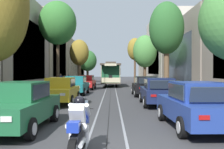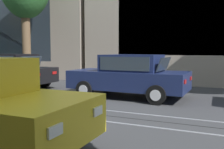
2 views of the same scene
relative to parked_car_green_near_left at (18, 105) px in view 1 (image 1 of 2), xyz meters
The scene contains 21 objects.
ground_plane 21.62m from the parked_car_green_near_left, 82.06° to the left, with size 160.00×160.00×0.00m, color #38383A.
trolley_track_rails 25.55m from the parked_car_green_near_left, 83.29° to the left, with size 1.14×67.71×0.01m.
building_facade_left 24.97m from the parked_car_green_near_left, 104.42° to the left, with size 5.36×59.41×9.24m.
building_facade_right 27.92m from the parked_car_green_near_left, 63.58° to the left, with size 5.64×59.41×10.83m.
parked_car_green_near_left is the anchor object (origin of this frame).
parked_car_yellow_second_left 6.94m from the parked_car_green_near_left, 90.22° to the left, with size 2.01×4.36×1.58m.
parked_car_teal_mid_left 13.36m from the parked_car_green_near_left, 89.96° to the left, with size 2.08×4.40×1.58m.
parked_car_red_fourth_left 19.66m from the parked_car_green_near_left, 89.32° to the left, with size 2.08×4.40×1.58m.
parked_car_blue_near_right 5.99m from the parked_car_green_near_left, ahead, with size 2.07×4.39×1.58m.
parked_car_navy_second_right 8.45m from the parked_car_green_near_left, 46.59° to the left, with size 2.10×4.40×1.58m.
parked_car_black_mid_right 13.34m from the parked_car_green_near_left, 64.21° to the left, with size 2.01×4.37×1.58m.
street_tree_kerb_left_second 15.99m from the parked_car_green_near_left, 97.24° to the left, with size 3.45×3.29×8.46m.
street_tree_kerb_left_mid 26.65m from the parked_car_green_near_left, 93.04° to the left, with size 2.67×2.34×6.42m.
street_tree_kerb_left_fourth 40.49m from the parked_car_green_near_left, 92.27° to the left, with size 3.53×3.09×6.17m.
street_tree_kerb_right_second 15.52m from the parked_car_green_near_left, 58.76° to the left, with size 2.89×2.76×7.80m.
street_tree_kerb_right_mid 27.63m from the parked_car_green_near_left, 73.78° to the left, with size 3.25×3.23×7.01m.
street_tree_kerb_right_fourth 40.07m from the parked_car_green_near_left, 79.22° to the left, with size 2.81×2.61×8.36m.
cable_car_trolley 26.71m from the parked_car_green_near_left, 83.58° to the left, with size 2.63×9.15×3.28m.
motorcycle_with_rider 3.66m from the parked_car_green_near_left, 49.54° to the right, with size 0.56×1.99×1.37m.
pedestrian_on_left_pavement 21.00m from the parked_car_green_near_left, 97.79° to the left, with size 0.55×0.42×1.72m.
pedestrian_on_right_pavement 27.82m from the parked_car_green_near_left, 96.39° to the left, with size 0.55×0.40×1.69m.
Camera 1 is at (0.14, -5.94, 1.90)m, focal length 40.53 mm.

